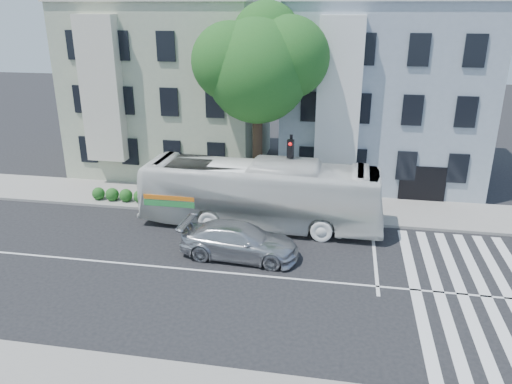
# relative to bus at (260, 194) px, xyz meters

# --- Properties ---
(ground) EXTENTS (120.00, 120.00, 0.00)m
(ground) POSITION_rel_bus_xyz_m (-0.73, -5.20, -1.73)
(ground) COLOR black
(ground) RESTS_ON ground
(sidewalk_far) EXTENTS (80.00, 4.00, 0.15)m
(sidewalk_far) POSITION_rel_bus_xyz_m (-0.73, 2.80, -1.66)
(sidewalk_far) COLOR gray
(sidewalk_far) RESTS_ON ground
(building_left) EXTENTS (12.00, 10.00, 11.00)m
(building_left) POSITION_rel_bus_xyz_m (-7.73, 9.80, 3.77)
(building_left) COLOR #9FA88D
(building_left) RESTS_ON ground
(building_right) EXTENTS (12.00, 10.00, 11.00)m
(building_right) POSITION_rel_bus_xyz_m (6.27, 9.80, 3.77)
(building_right) COLOR #8B99A6
(building_right) RESTS_ON ground
(street_tree) EXTENTS (7.30, 5.90, 11.10)m
(street_tree) POSITION_rel_bus_xyz_m (-0.67, 3.54, 6.10)
(street_tree) COLOR #2D2116
(street_tree) RESTS_ON ground
(bus) EXTENTS (3.23, 12.51, 3.47)m
(bus) POSITION_rel_bus_xyz_m (0.00, 0.00, 0.00)
(bus) COLOR white
(bus) RESTS_ON ground
(sedan) EXTENTS (2.54, 5.54, 1.57)m
(sedan) POSITION_rel_bus_xyz_m (-0.34, -3.62, -0.95)
(sedan) COLOR #BBBDC3
(sedan) RESTS_ON ground
(hedge) EXTENTS (8.28, 3.67, 0.70)m
(hedge) POSITION_rel_bus_xyz_m (-5.61, 1.60, -1.23)
(hedge) COLOR #226922
(hedge) RESTS_ON sidewalk_far
(traffic_signal) EXTENTS (0.48, 0.55, 4.67)m
(traffic_signal) POSITION_rel_bus_xyz_m (1.41, 0.88, 1.28)
(traffic_signal) COLOR black
(traffic_signal) RESTS_ON ground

